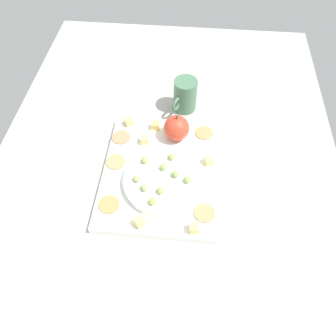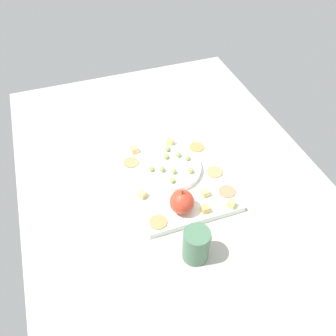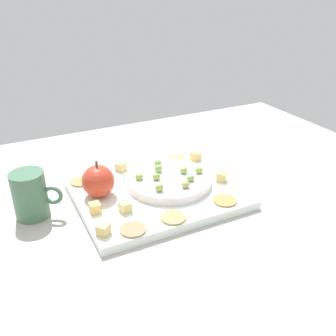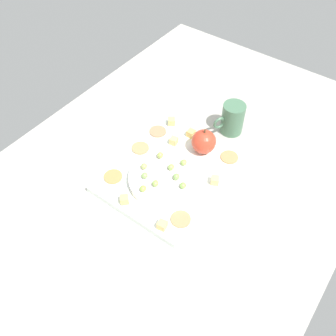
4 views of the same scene
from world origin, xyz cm
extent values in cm
cube|color=#B2AFA5|center=(0.00, 0.00, 2.36)|extent=(134.50, 90.23, 4.71)
cube|color=white|center=(-1.24, 0.98, 5.66)|extent=(34.15, 28.06, 1.90)
cylinder|color=white|center=(-4.57, 0.39, 7.56)|extent=(18.66, 18.66, 1.90)
sphere|color=red|center=(10.70, -2.17, 10.01)|extent=(6.81, 6.81, 6.81)
cylinder|color=brown|center=(10.70, -2.17, 14.02)|extent=(0.50, 0.50, 1.20)
cube|color=#E3CB78|center=(7.96, 5.98, 7.64)|extent=(2.34, 2.34, 2.05)
cube|color=#F3C472|center=(-16.20, -8.11, 7.64)|extent=(2.37, 2.37, 2.05)
cube|color=#E3C371|center=(14.08, 11.27, 7.64)|extent=(2.89, 2.89, 2.05)
cube|color=#EDD16E|center=(-15.87, 3.89, 7.64)|extent=(2.90, 2.90, 2.05)
cube|color=#E3C57A|center=(2.65, -10.99, 7.64)|extent=(2.79, 2.79, 2.05)
cube|color=#F3C266|center=(13.35, 3.74, 7.64)|extent=(2.06, 2.06, 2.05)
cylinder|color=tan|center=(0.68, 12.37, 6.81)|extent=(4.90, 4.90, 0.40)
cylinder|color=#AC8B4E|center=(-11.63, 11.63, 6.81)|extent=(4.90, 4.90, 0.40)
cylinder|color=tan|center=(12.64, -9.61, 6.81)|extent=(4.90, 4.90, 0.40)
cylinder|color=tan|center=(-11.80, -10.39, 6.81)|extent=(4.90, 4.90, 0.40)
cylinder|color=tan|center=(8.96, 12.50, 6.81)|extent=(4.90, 4.90, 0.40)
ellipsoid|color=#9FB756|center=(-0.42, 4.77, 9.36)|extent=(1.80, 1.62, 1.70)
ellipsoid|color=#9EB062|center=(-5.54, 5.90, 9.25)|extent=(1.80, 1.62, 1.48)
ellipsoid|color=#94BD57|center=(-8.27, 0.48, 9.28)|extent=(1.80, 1.62, 1.55)
ellipsoid|color=#89C054|center=(-4.68, -5.95, 9.25)|extent=(1.80, 1.62, 1.47)
ellipsoid|color=#98BF4F|center=(-11.39, 1.48, 9.27)|extent=(1.80, 1.62, 1.52)
ellipsoid|color=#89B05F|center=(-7.85, 3.81, 9.23)|extent=(1.80, 1.62, 1.44)
ellipsoid|color=#95C056|center=(1.75, -1.70, 9.25)|extent=(1.80, 1.62, 1.47)
ellipsoid|color=#87B75C|center=(-3.44, -3.04, 9.36)|extent=(1.80, 1.62, 1.70)
ellipsoid|color=#90B957|center=(-1.58, 0.37, 9.29)|extent=(1.80, 1.62, 1.55)
cylinder|color=#487255|center=(24.15, -3.60, 9.53)|extent=(6.64, 6.64, 9.64)
torus|color=#487255|center=(20.16, -1.47, 9.53)|extent=(3.90, 2.59, 4.00)
camera|label=1|loc=(-48.34, -5.48, 73.28)|focal=35.35mm
camera|label=2|loc=(67.74, -26.23, 85.30)|focal=38.58mm
camera|label=3|loc=(28.16, 65.39, 47.47)|focal=40.25mm
camera|label=4|loc=(-52.34, -36.52, 82.51)|focal=39.47mm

